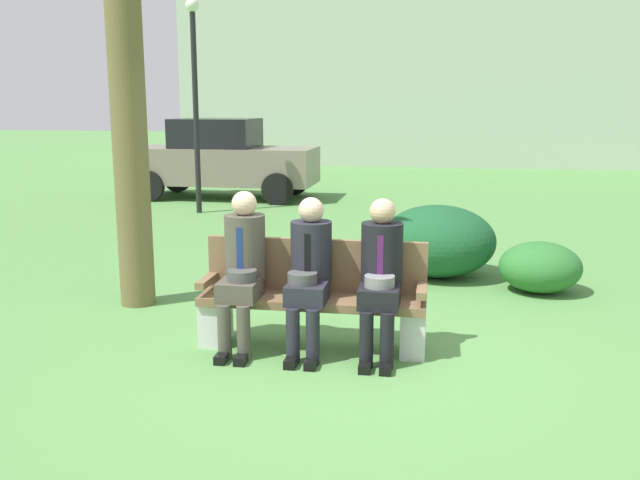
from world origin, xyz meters
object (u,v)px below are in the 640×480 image
(seated_man_left, at_px, (243,263))
(seated_man_right, at_px, (381,270))
(seated_man_middle, at_px, (309,268))
(building_backdrop, at_px, (430,35))
(street_lamp, at_px, (195,85))
(shrub_near_bench, at_px, (540,267))
(parked_car_near, at_px, (222,159))
(shrub_mid_lawn, at_px, (438,241))
(park_bench, at_px, (313,298))

(seated_man_left, relative_size, seated_man_right, 1.03)
(seated_man_middle, relative_size, building_backdrop, 0.08)
(street_lamp, relative_size, building_backdrop, 0.23)
(building_backdrop, bearing_deg, shrub_near_bench, -85.30)
(shrub_near_bench, distance_m, building_backdrop, 19.15)
(seated_man_left, xyz_separation_m, seated_man_right, (1.14, -0.00, -0.02))
(seated_man_right, relative_size, shrub_near_bench, 1.45)
(shrub_near_bench, distance_m, parked_car_near, 8.71)
(shrub_near_bench, xyz_separation_m, street_lamp, (-5.49, 4.61, 2.05))
(shrub_mid_lawn, relative_size, building_backdrop, 0.08)
(seated_man_middle, height_order, shrub_near_bench, seated_man_middle)
(park_bench, relative_size, seated_man_middle, 1.48)
(park_bench, height_order, parked_car_near, parked_car_near)
(park_bench, bearing_deg, street_lamp, 116.63)
(seated_man_left, height_order, shrub_mid_lawn, seated_man_left)
(seated_man_left, xyz_separation_m, shrub_mid_lawn, (1.60, 2.74, -0.31))
(park_bench, bearing_deg, parked_car_near, 112.06)
(parked_car_near, bearing_deg, park_bench, -67.94)
(seated_man_middle, xyz_separation_m, shrub_near_bench, (2.15, 2.21, -0.44))
(shrub_near_bench, height_order, building_backdrop, building_backdrop)
(seated_man_right, relative_size, street_lamp, 0.34)
(shrub_near_bench, distance_m, street_lamp, 7.45)
(parked_car_near, distance_m, building_backdrop, 13.21)
(park_bench, bearing_deg, seated_man_left, -167.25)
(seated_man_right, distance_m, building_backdrop, 21.18)
(seated_man_middle, bearing_deg, shrub_near_bench, 45.90)
(shrub_mid_lawn, height_order, parked_car_near, parked_car_near)
(park_bench, relative_size, seated_man_right, 1.47)
(parked_car_near, height_order, street_lamp, street_lamp)
(shrub_mid_lawn, distance_m, street_lamp, 6.28)
(seated_man_left, bearing_deg, shrub_near_bench, 39.24)
(seated_man_right, height_order, street_lamp, street_lamp)
(street_lamp, bearing_deg, shrub_near_bench, -40.02)
(seated_man_left, bearing_deg, seated_man_right, -0.18)
(seated_man_middle, relative_size, parked_car_near, 0.33)
(seated_man_middle, xyz_separation_m, shrub_mid_lawn, (1.04, 2.74, -0.29))
(seated_man_middle, height_order, street_lamp, street_lamp)
(seated_man_middle, distance_m, seated_man_right, 0.58)
(seated_man_middle, xyz_separation_m, parked_car_near, (-3.51, 8.82, 0.12))
(shrub_near_bench, height_order, parked_car_near, parked_car_near)
(parked_car_near, bearing_deg, shrub_mid_lawn, -53.18)
(seated_man_middle, bearing_deg, parked_car_near, 111.69)
(shrub_mid_lawn, bearing_deg, parked_car_near, 126.82)
(park_bench, height_order, shrub_near_bench, park_bench)
(seated_man_left, bearing_deg, park_bench, 12.75)
(seated_man_middle, xyz_separation_m, seated_man_right, (0.58, 0.00, 0.00))
(seated_man_right, bearing_deg, seated_man_left, 179.82)
(park_bench, distance_m, seated_man_left, 0.66)
(seated_man_left, bearing_deg, seated_man_middle, -0.41)
(building_backdrop, bearing_deg, parked_car_near, -108.88)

